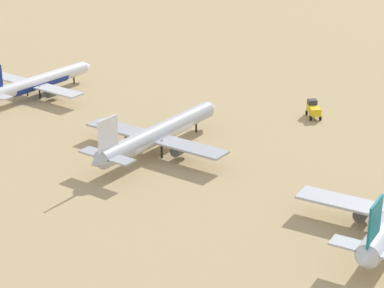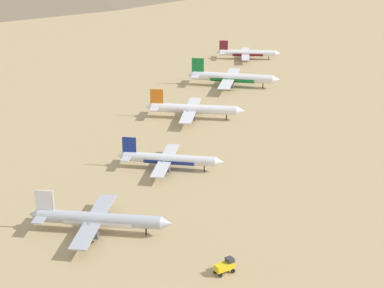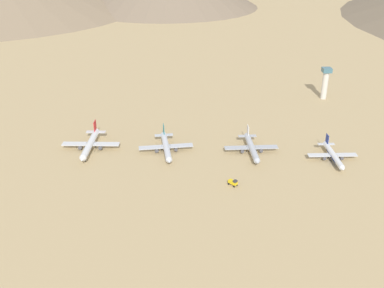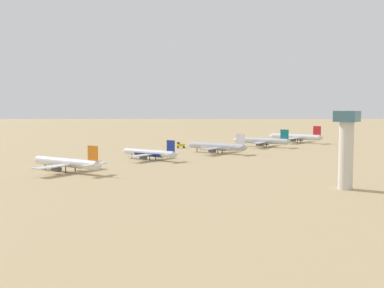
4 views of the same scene
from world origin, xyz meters
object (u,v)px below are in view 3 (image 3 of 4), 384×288
(service_truck, at_px, (233,182))
(control_tower, at_px, (325,81))
(parked_jet_0, at_px, (90,144))
(parked_jet_3, at_px, (333,155))
(parked_jet_2, at_px, (252,147))
(parked_jet_1, at_px, (166,146))

(service_truck, distance_m, control_tower, 163.27)
(parked_jet_0, bearing_deg, parked_jet_3, 82.92)
(parked_jet_2, xyz_separation_m, service_truck, (38.38, -16.00, -1.94))
(parked_jet_2, xyz_separation_m, parked_jet_3, (10.98, 48.27, -0.43))
(parked_jet_2, bearing_deg, service_truck, -22.62)
(parked_jet_2, height_order, parked_jet_3, parked_jet_2)
(service_truck, bearing_deg, parked_jet_3, 113.10)
(parked_jet_2, relative_size, parked_jet_3, 1.12)
(parked_jet_0, height_order, parked_jet_3, parked_jet_0)
(parked_jet_3, bearing_deg, parked_jet_0, -97.08)
(parked_jet_3, bearing_deg, parked_jet_1, -97.80)
(parked_jet_0, height_order, parked_jet_2, parked_jet_0)
(parked_jet_0, relative_size, service_truck, 8.21)
(parked_jet_1, distance_m, control_tower, 159.43)
(parked_jet_0, xyz_separation_m, service_truck, (46.09, 86.12, -2.32))
(parked_jet_1, relative_size, service_truck, 7.70)
(parked_jet_0, relative_size, parked_jet_3, 1.21)
(parked_jet_2, relative_size, control_tower, 1.60)
(parked_jet_2, relative_size, service_truck, 7.58)
(parked_jet_3, bearing_deg, parked_jet_2, -102.81)
(parked_jet_2, xyz_separation_m, control_tower, (-96.75, 74.76, 10.75))
(parked_jet_1, relative_size, parked_jet_3, 1.14)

